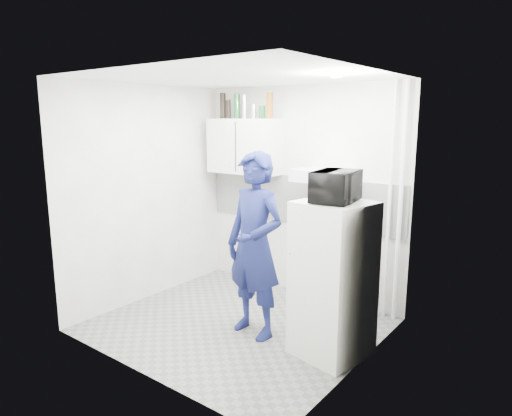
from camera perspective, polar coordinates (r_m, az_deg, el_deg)
The scene contains 24 objects.
floor at distance 5.12m, azimuth -2.40°, elevation -14.35°, with size 2.80×2.80×0.00m, color #54544E.
ceiling at distance 4.64m, azimuth -2.67°, elevation 16.04°, with size 2.80×2.80×0.00m, color white.
wall_back at distance 5.71m, azimuth 5.55°, elevation 1.99°, with size 2.80×2.80×0.00m, color white.
wall_left at distance 5.70m, azimuth -13.40°, elevation 1.72°, with size 2.60×2.60×0.00m, color white.
wall_right at distance 3.98m, azimuth 13.15°, elevation -2.26°, with size 2.60×2.60×0.00m, color white.
person at distance 4.61m, azimuth -0.16°, elevation -4.70°, with size 0.69×0.45×1.89m, color #141A4B.
stove at distance 5.44m, azimuth 9.25°, elevation -8.39°, with size 0.50×0.50×0.80m, color silver.
fridge at distance 4.33m, azimuth 9.58°, elevation -8.84°, with size 0.61×0.61×1.47m, color silver.
stove_top at distance 5.32m, azimuth 9.39°, elevation -4.20°, with size 0.48×0.48×0.03m, color black.
saucepan at distance 5.34m, azimuth 8.79°, elevation -3.35°, with size 0.19×0.19×0.11m, color silver.
microwave at distance 4.12m, azimuth 9.97°, elevation 2.68°, with size 0.34×0.50×0.28m, color black.
bottle_a at distance 6.17m, azimuth -4.16°, elevation 12.62°, with size 0.08×0.08×0.33m, color black.
bottle_b at distance 6.10m, azimuth -3.46°, elevation 12.21°, with size 0.06×0.06×0.24m, color black.
bottle_c at distance 6.01m, azimuth -2.40°, elevation 12.60°, with size 0.08×0.08×0.31m, color #144C1E.
bottle_d at distance 5.93m, azimuth -1.47°, elevation 12.53°, with size 0.07×0.07×0.29m, color silver.
canister_a at distance 5.84m, azimuth -0.32°, elevation 11.98°, with size 0.07×0.07×0.18m, color silver.
canister_b at distance 5.76m, azimuth 0.77°, elevation 11.88°, with size 0.08×0.08×0.16m, color #144C1E.
bottle_e at distance 5.69m, azimuth 1.73°, elevation 12.71°, with size 0.08×0.08×0.32m, color brown.
upper_cabinet at distance 5.94m, azimuth -1.46°, elevation 7.73°, with size 1.00×0.35×0.70m, color silver.
range_hood at distance 5.23m, azimuth 8.34°, elevation 4.08°, with size 0.60×0.50×0.14m, color silver.
backsplash at distance 5.71m, azimuth 5.45°, elevation 0.98°, with size 2.74×0.03×0.60m, color white.
pipe_a at distance 5.08m, azimuth 17.59°, elevation 0.38°, with size 0.05×0.05×2.60m, color silver.
pipe_b at distance 5.12m, azimuth 16.33°, elevation 0.54°, with size 0.04×0.04×2.60m, color silver.
ceiling_spot_fixture at distance 4.25m, azimuth 9.99°, elevation 15.95°, with size 0.10×0.10×0.02m, color white.
Camera 1 is at (2.97, -3.54, 2.20)m, focal length 32.00 mm.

